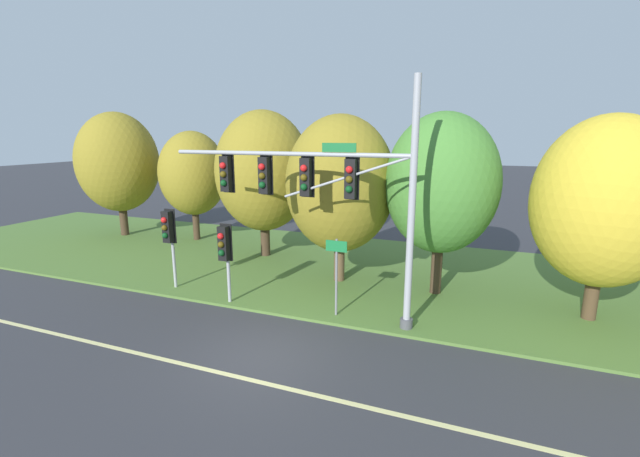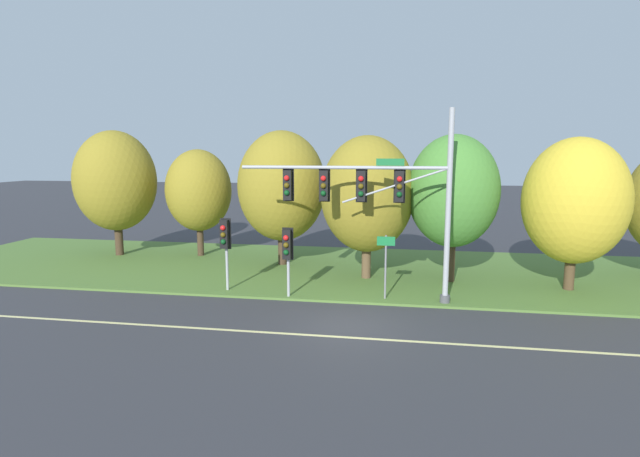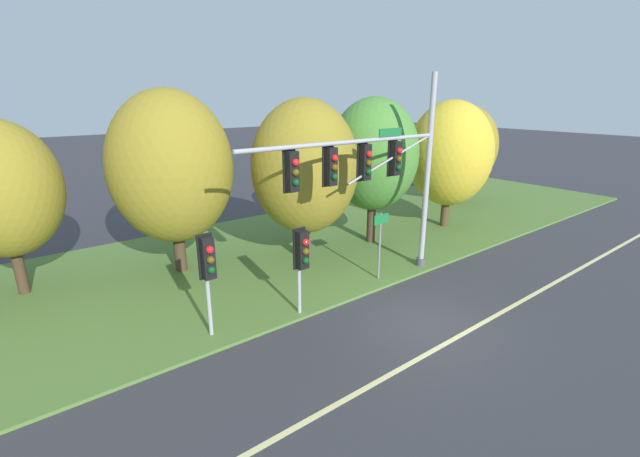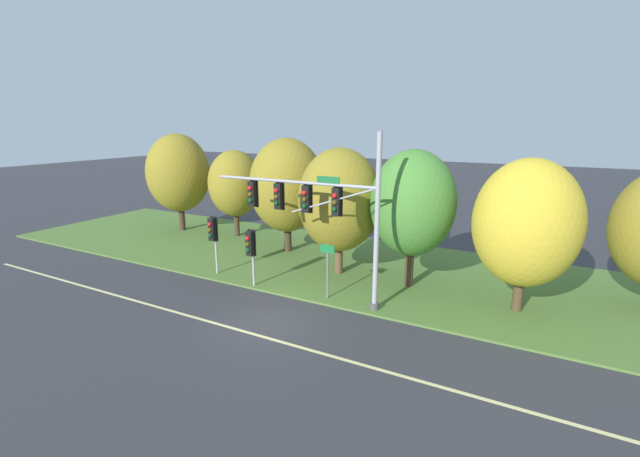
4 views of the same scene
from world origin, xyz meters
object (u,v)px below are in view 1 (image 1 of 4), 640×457
(tree_right_far, at_px, (605,202))
(tree_tall_centre, at_px, (442,184))
(traffic_signal_mast, at_px, (324,187))
(pedestrian_signal_near_kerb, at_px, (225,248))
(pedestrian_signal_further_along, at_px, (169,232))
(tree_mid_verge, at_px, (340,184))
(route_sign_post, at_px, (336,268))
(tree_left_of_mast, at_px, (193,174))
(tree_nearest_road, at_px, (118,163))
(tree_behind_signpost, at_px, (263,172))

(tree_right_far, bearing_deg, tree_tall_centre, 173.50)
(traffic_signal_mast, relative_size, pedestrian_signal_near_kerb, 2.93)
(pedestrian_signal_further_along, xyz_separation_m, tree_mid_verge, (5.82, 3.35, 1.71))
(pedestrian_signal_near_kerb, relative_size, route_sign_post, 1.10)
(tree_left_of_mast, distance_m, tree_tall_centre, 14.36)
(tree_nearest_road, xyz_separation_m, tree_right_far, (23.71, -3.59, -0.43))
(pedestrian_signal_further_along, height_order, tree_mid_verge, tree_mid_verge)
(pedestrian_signal_near_kerb, bearing_deg, pedestrian_signal_further_along, 169.79)
(tree_behind_signpost, height_order, tree_right_far, tree_behind_signpost)
(traffic_signal_mast, distance_m, tree_left_of_mast, 12.80)
(tree_tall_centre, bearing_deg, pedestrian_signal_further_along, -161.05)
(tree_behind_signpost, bearing_deg, tree_nearest_road, 175.42)
(tree_nearest_road, distance_m, tree_left_of_mast, 4.86)
(tree_nearest_road, bearing_deg, pedestrian_signal_further_along, -35.48)
(traffic_signal_mast, height_order, tree_right_far, traffic_signal_mast)
(tree_mid_verge, relative_size, tree_right_far, 1.02)
(traffic_signal_mast, relative_size, route_sign_post, 3.23)
(tree_right_far, bearing_deg, tree_nearest_road, 171.39)
(tree_nearest_road, distance_m, tree_tall_centre, 18.91)
(traffic_signal_mast, bearing_deg, tree_right_far, 19.37)
(tree_left_of_mast, relative_size, tree_behind_signpost, 0.86)
(route_sign_post, relative_size, tree_right_far, 0.40)
(pedestrian_signal_near_kerb, distance_m, tree_nearest_road, 13.83)
(tree_mid_verge, bearing_deg, tree_right_far, -3.69)
(traffic_signal_mast, xyz_separation_m, pedestrian_signal_near_kerb, (-3.61, -0.37, -2.26))
(traffic_signal_mast, bearing_deg, tree_nearest_road, 157.09)
(tree_left_of_mast, bearing_deg, tree_nearest_road, -172.54)
(tree_behind_signpost, height_order, tree_mid_verge, tree_behind_signpost)
(traffic_signal_mast, xyz_separation_m, route_sign_post, (0.39, 0.12, -2.67))
(tree_left_of_mast, distance_m, tree_right_far, 19.38)
(tree_left_of_mast, height_order, tree_behind_signpost, tree_behind_signpost)
(traffic_signal_mast, relative_size, pedestrian_signal_further_along, 2.69)
(tree_nearest_road, height_order, tree_left_of_mast, tree_nearest_road)
(tree_behind_signpost, bearing_deg, pedestrian_signal_further_along, -101.63)
(tree_mid_verge, bearing_deg, tree_left_of_mast, 159.92)
(traffic_signal_mast, distance_m, pedestrian_signal_further_along, 6.79)
(tree_tall_centre, bearing_deg, pedestrian_signal_near_kerb, -150.70)
(route_sign_post, height_order, tree_left_of_mast, tree_left_of_mast)
(pedestrian_signal_near_kerb, distance_m, tree_behind_signpost, 6.65)
(tree_mid_verge, xyz_separation_m, tree_right_far, (8.96, -0.58, -0.12))
(tree_nearest_road, bearing_deg, tree_behind_signpost, -4.58)
(pedestrian_signal_near_kerb, bearing_deg, route_sign_post, 6.97)
(tree_right_far, bearing_deg, tree_mid_verge, 176.31)
(pedestrian_signal_near_kerb, bearing_deg, tree_right_far, 15.42)
(tree_nearest_road, relative_size, tree_mid_verge, 1.07)
(pedestrian_signal_near_kerb, distance_m, tree_left_of_mast, 10.40)
(traffic_signal_mast, height_order, pedestrian_signal_further_along, traffic_signal_mast)
(tree_right_far, bearing_deg, tree_left_of_mast, 167.43)
(tree_right_far, bearing_deg, traffic_signal_mast, -160.63)
(tree_nearest_road, bearing_deg, pedestrian_signal_near_kerb, -30.26)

